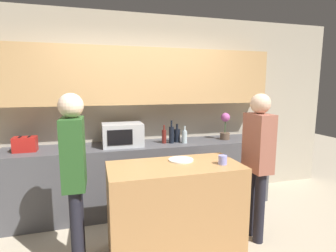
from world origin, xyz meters
The scene contains 14 objects.
back_wall centered at (0.00, 1.66, 1.54)m, with size 6.40×0.40×2.70m.
back_counter centered at (0.00, 1.39, 0.46)m, with size 3.60×0.62×0.91m.
kitchen_island centered at (0.11, 0.31, 0.47)m, with size 1.31×0.64×0.93m.
microwave centered at (-0.29, 1.37, 1.06)m, with size 0.52×0.39×0.30m.
toaster centered at (-1.45, 1.37, 1.00)m, with size 0.26×0.16×0.18m.
potted_plant centered at (1.22, 1.37, 1.11)m, with size 0.14×0.14×0.40m.
bottle_0 centered at (0.28, 1.37, 1.01)m, with size 0.06×0.06×0.26m.
bottle_1 centered at (0.38, 1.35, 1.04)m, with size 0.07×0.07×0.32m.
bottle_2 centered at (0.48, 1.40, 1.01)m, with size 0.09×0.09×0.26m.
bottle_3 centered at (0.56, 1.30, 1.01)m, with size 0.07×0.07×0.24m.
plate_on_island centered at (0.22, 0.44, 0.94)m, with size 0.26×0.26×0.01m.
cup_0 centered at (0.57, 0.20, 0.98)m, with size 0.09×0.09×0.09m.
person_left centered at (-0.82, 0.33, 0.97)m, with size 0.22×0.34×1.64m.
person_center centered at (1.05, 0.31, 0.96)m, with size 0.21×0.34×1.62m.
Camera 1 is at (-0.63, -2.06, 1.70)m, focal length 28.00 mm.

